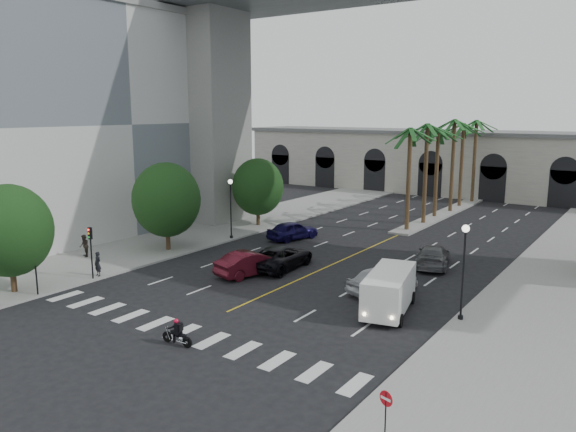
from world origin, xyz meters
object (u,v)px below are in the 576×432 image
object	(u,v)px
traffic_signal_far	(91,244)
car_a	(383,279)
lamp_post_left_far	(231,204)
cargo_van	(389,290)
car_e	(293,230)
car_d	(433,256)
do_not_enter_sign	(386,408)
car_b	(251,263)
car_c	(280,257)
lamp_post_right	(464,264)
pedestrian_a	(98,264)
pedestrian_b	(84,246)
motorcycle_rider	(178,333)
traffic_signal_near	(35,257)

from	to	relation	value
traffic_signal_far	car_a	world-z (taller)	traffic_signal_far
lamp_post_left_far	cargo_van	xyz separation A→B (m)	(19.01, -8.91, -1.90)
car_a	car_e	bearing A→B (deg)	-16.15
car_d	car_e	bearing A→B (deg)	-21.73
cargo_van	do_not_enter_sign	bearing A→B (deg)	-79.04
lamp_post_left_far	car_b	distance (m)	11.25
lamp_post_left_far	car_a	size ratio (longest dim) A/B	1.07
car_b	car_d	distance (m)	13.34
car_a	car_c	size ratio (longest dim) A/B	0.83
lamp_post_right	pedestrian_a	distance (m)	23.76
pedestrian_b	motorcycle_rider	bearing A→B (deg)	6.60
car_a	pedestrian_a	world-z (taller)	pedestrian_a
car_d	cargo_van	world-z (taller)	cargo_van
car_d	pedestrian_b	xyz separation A→B (m)	(-22.85, -13.02, 0.23)
motorcycle_rider	car_e	world-z (taller)	car_e
lamp_post_right	lamp_post_left_far	bearing A→B (deg)	160.67
traffic_signal_far	car_d	bearing A→B (deg)	42.66
motorcycle_rider	car_b	bearing A→B (deg)	108.62
lamp_post_left_far	traffic_signal_near	world-z (taller)	lamp_post_left_far
car_b	car_d	size ratio (longest dim) A/B	0.95
car_e	do_not_enter_sign	size ratio (longest dim) A/B	2.17
car_b	pedestrian_b	xyz separation A→B (m)	(-13.20, -3.81, 0.17)
car_b	pedestrian_a	world-z (taller)	pedestrian_a
pedestrian_b	lamp_post_left_far	bearing A→B (deg)	95.24
car_d	traffic_signal_near	bearing A→B (deg)	33.28
motorcycle_rider	car_d	distance (m)	21.20
motorcycle_rider	traffic_signal_far	bearing A→B (deg)	158.23
traffic_signal_near	car_c	world-z (taller)	traffic_signal_near
car_b	do_not_enter_sign	size ratio (longest dim) A/B	2.31
car_e	pedestrian_a	bearing A→B (deg)	91.46
traffic_signal_far	do_not_enter_sign	xyz separation A→B (m)	(24.30, -6.67, -0.90)
lamp_post_left_far	lamp_post_right	bearing A→B (deg)	-19.33
traffic_signal_far	car_b	distance (m)	10.72
car_a	lamp_post_right	bearing A→B (deg)	177.93
car_a	do_not_enter_sign	size ratio (longest dim) A/B	2.24
car_b	car_d	bearing A→B (deg)	-120.71
car_a	car_d	xyz separation A→B (m)	(0.48, 7.57, -0.06)
lamp_post_right	car_d	size ratio (longest dim) A/B	0.99
cargo_van	pedestrian_a	xyz separation A→B (m)	(-19.11, -5.00, -0.33)
traffic_signal_far	car_c	distance (m)	13.01
car_c	do_not_enter_sign	bearing A→B (deg)	130.82
motorcycle_rider	cargo_van	distance (m)	11.92
car_c	traffic_signal_near	bearing A→B (deg)	54.20
car_b	car_e	distance (m)	11.22
car_e	pedestrian_a	size ratio (longest dim) A/B	2.89
lamp_post_left_far	pedestrian_b	distance (m)	12.62
traffic_signal_near	car_a	xyz separation A→B (m)	(17.11, 12.64, -1.66)
car_c	car_a	bearing A→B (deg)	170.81
traffic_signal_near	do_not_enter_sign	size ratio (longest dim) A/B	1.64
pedestrian_a	lamp_post_left_far	bearing A→B (deg)	96.83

